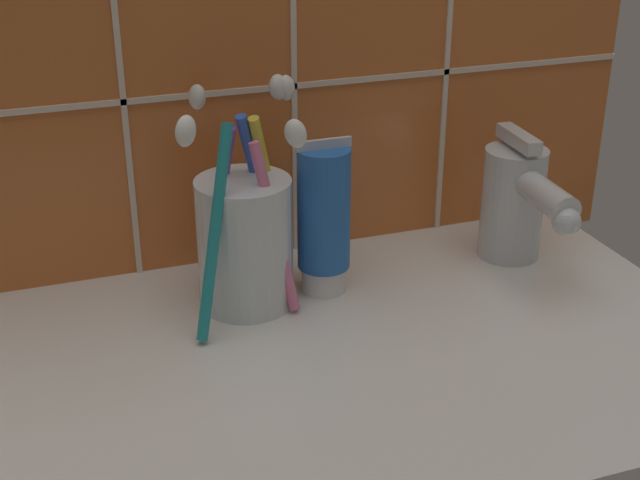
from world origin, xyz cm
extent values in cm
cube|color=silver|center=(0.00, 0.00, 1.00)|extent=(58.38, 37.45, 2.00)
cube|color=#C6662D|center=(0.00, 18.97, 23.10)|extent=(68.38, 1.50, 46.20)
cube|color=beige|center=(0.00, 18.12, 17.56)|extent=(68.38, 0.24, 0.50)
cube|color=beige|center=(-13.14, 18.12, 23.10)|extent=(0.50, 0.24, 46.20)
cube|color=beige|center=(1.46, 18.12, 23.10)|extent=(0.50, 0.24, 46.20)
cube|color=beige|center=(16.06, 18.12, 23.10)|extent=(0.50, 0.24, 46.20)
cylinder|color=silver|center=(-5.56, 9.73, 7.41)|extent=(7.74, 7.74, 10.81)
cylinder|color=yellow|center=(-2.62, 11.91, 10.01)|extent=(4.84, 4.78, 15.50)
ellipsoid|color=white|center=(-0.57, 13.92, 18.66)|extent=(2.55, 2.54, 2.62)
cylinder|color=blue|center=(-3.45, 11.98, 10.10)|extent=(5.01, 4.32, 15.66)
ellipsoid|color=white|center=(-1.30, 13.73, 18.84)|extent=(2.59, 2.44, 2.61)
cylinder|color=purple|center=(-6.80, 12.94, 9.70)|extent=(2.34, 6.13, 14.91)
ellipsoid|color=white|center=(-7.52, 15.84, 18.04)|extent=(1.82, 2.58, 2.64)
cylinder|color=teal|center=(-8.73, 6.35, 10.24)|extent=(4.91, 5.09, 15.97)
ellipsoid|color=white|center=(-10.81, 4.17, 19.13)|extent=(2.53, 2.57, 2.63)
cylinder|color=pink|center=(-3.62, 7.68, 9.30)|extent=(3.70, 3.28, 14.00)
ellipsoid|color=white|center=(-2.20, 6.51, 17.27)|extent=(2.48, 2.37, 2.52)
cylinder|color=white|center=(1.18, 9.73, 3.14)|extent=(3.73, 3.73, 2.27)
cylinder|color=blue|center=(1.18, 9.73, 9.45)|extent=(4.39, 4.39, 10.36)
cube|color=silver|center=(1.18, 9.73, 15.03)|extent=(4.61, 0.36, 0.80)
cylinder|color=silver|center=(19.49, 10.48, 7.09)|extent=(5.60, 5.60, 10.17)
cylinder|color=silver|center=(19.22, 6.00, 9.94)|extent=(3.06, 9.12, 2.52)
sphere|color=silver|center=(18.95, 1.51, 9.10)|extent=(2.35, 2.35, 2.35)
cube|color=silver|center=(19.49, 10.48, 13.17)|extent=(1.76, 6.07, 1.20)
camera|label=1|loc=(-21.53, -53.43, 38.03)|focal=50.00mm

